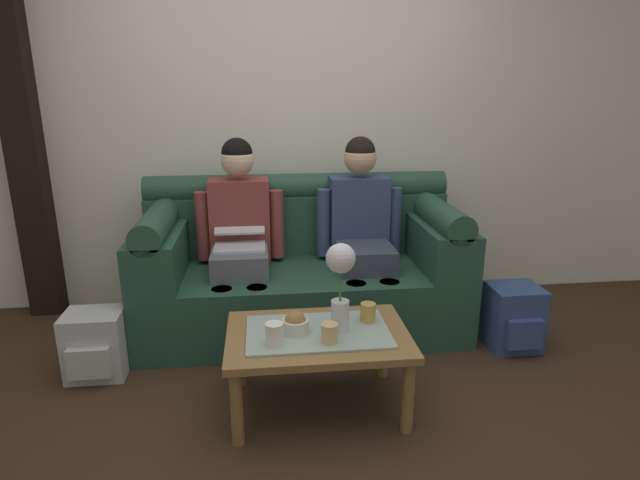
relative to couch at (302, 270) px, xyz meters
The scene contains 14 objects.
ground_plane 1.23m from the couch, 90.00° to the right, with size 14.00×14.00×0.00m, color #382619.
back_wall_patterned 1.20m from the couch, 90.00° to the left, with size 6.00×0.12×2.90m, color silver.
timber_pillar 2.10m from the couch, 166.79° to the left, with size 0.20×0.20×2.90m, color black.
couch is the anchor object (origin of this frame).
person_left 0.48m from the couch, behind, with size 0.56×0.67×1.22m.
person_right 0.48m from the couch, ahead, with size 0.56×0.67×1.22m.
coffee_table 0.96m from the couch, 90.00° to the right, with size 0.87×0.58×0.41m.
flower_vase 1.02m from the couch, 83.83° to the right, with size 0.14×0.14×0.43m.
snack_bowl 0.97m from the couch, 96.34° to the right, with size 0.13×0.13×0.11m.
cup_near_left 1.09m from the couch, 101.05° to the right, with size 0.08×0.08×0.10m, color white.
cup_near_right 0.92m from the couch, 73.67° to the right, with size 0.08×0.08×0.09m, color gold.
cup_far_center 1.08m from the couch, 87.85° to the right, with size 0.08×0.08×0.09m, color #DBB77A.
backpack_left 1.29m from the couch, 155.43° to the right, with size 0.31×0.29×0.37m.
backpack_right 1.34m from the couch, 21.37° to the right, with size 0.30×0.31×0.39m.
Camera 1 is at (-0.25, -2.02, 1.53)m, focal length 29.24 mm.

